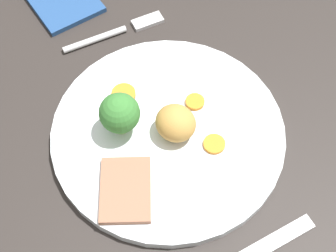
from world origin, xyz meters
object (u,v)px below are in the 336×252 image
at_px(carrot_coin_front, 214,144).
at_px(broccoli_floret, 120,114).
at_px(dinner_plate, 168,133).
at_px(roast_potato_left, 176,123).
at_px(meat_slice_main, 126,190).
at_px(fork, 117,32).
at_px(carrot_coin_side, 124,94).
at_px(folded_napkin, 62,0).
at_px(carrot_coin_back, 195,102).

bearing_deg(carrot_coin_front, broccoli_floret, -125.86).
xyz_separation_m(dinner_plate, broccoli_floret, (-0.03, -0.05, 0.04)).
bearing_deg(roast_potato_left, broccoli_floret, -117.95).
xyz_separation_m(meat_slice_main, fork, (-0.24, 0.08, -0.01)).
relative_size(dinner_plate, meat_slice_main, 3.62).
bearing_deg(dinner_plate, broccoli_floret, -116.59).
height_order(roast_potato_left, carrot_coin_side, roast_potato_left).
relative_size(carrot_coin_side, fork, 0.20).
xyz_separation_m(roast_potato_left, folded_napkin, (-0.28, -0.06, -0.03)).
distance_m(roast_potato_left, carrot_coin_back, 0.05).
distance_m(roast_potato_left, broccoli_floret, 0.07).
bearing_deg(dinner_plate, carrot_coin_front, 45.28).
height_order(dinner_plate, meat_slice_main, meat_slice_main).
distance_m(carrot_coin_side, broccoli_floret, 0.06).
bearing_deg(carrot_coin_front, folded_napkin, -164.17).
height_order(broccoli_floret, fork, broccoli_floret).
bearing_deg(roast_potato_left, folded_napkin, -168.85).
xyz_separation_m(dinner_plate, carrot_coin_side, (-0.07, -0.03, 0.01)).
relative_size(meat_slice_main, broccoli_floret, 1.33).
bearing_deg(folded_napkin, carrot_coin_back, 20.66).
relative_size(carrot_coin_side, broccoli_floret, 0.51).
height_order(dinner_plate, folded_napkin, dinner_plate).
xyz_separation_m(roast_potato_left, fork, (-0.19, -0.00, -0.03)).
bearing_deg(fork, carrot_coin_side, -107.97).
xyz_separation_m(carrot_coin_side, folded_napkin, (-0.21, -0.02, -0.01)).
bearing_deg(dinner_plate, carrot_coin_back, 115.19).
bearing_deg(folded_napkin, meat_slice_main, -5.08).
distance_m(carrot_coin_front, carrot_coin_back, 0.07).
distance_m(broccoli_floret, fork, 0.18).
relative_size(carrot_coin_front, broccoli_floret, 0.45).
relative_size(carrot_coin_back, folded_napkin, 0.22).
bearing_deg(broccoli_floret, roast_potato_left, 62.05).
xyz_separation_m(meat_slice_main, broccoli_floret, (-0.08, 0.03, 0.03)).
distance_m(carrot_coin_side, fork, 0.12).
relative_size(meat_slice_main, fork, 0.53).
height_order(carrot_coin_side, folded_napkin, carrot_coin_side).
relative_size(dinner_plate, carrot_coin_side, 9.39).
distance_m(roast_potato_left, carrot_coin_front, 0.05).
bearing_deg(carrot_coin_front, carrot_coin_back, 175.10).
bearing_deg(fork, folded_napkin, 117.57).
bearing_deg(fork, carrot_coin_front, -81.61).
bearing_deg(fork, meat_slice_main, -110.15).
bearing_deg(carrot_coin_front, roast_potato_left, -136.30).
bearing_deg(carrot_coin_back, broccoli_floret, -91.73).
bearing_deg(carrot_coin_back, carrot_coin_side, -121.42).
distance_m(fork, folded_napkin, 0.11).
relative_size(carrot_coin_front, folded_napkin, 0.25).
distance_m(carrot_coin_front, broccoli_floret, 0.12).
distance_m(dinner_plate, carrot_coin_side, 0.08).
relative_size(roast_potato_left, carrot_coin_front, 1.88).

